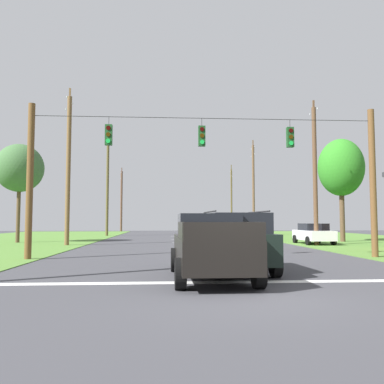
# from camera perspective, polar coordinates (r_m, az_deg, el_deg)

# --- Properties ---
(ground_plane) EXTENTS (120.00, 120.00, 0.00)m
(ground_plane) POSITION_cam_1_polar(r_m,az_deg,el_deg) (9.74, 6.99, -14.27)
(ground_plane) COLOR #3D3D42
(stop_bar_stripe) EXTENTS (13.93, 0.45, 0.01)m
(stop_bar_stripe) POSITION_cam_1_polar(r_m,az_deg,el_deg) (11.73, 5.10, -12.51)
(stop_bar_stripe) COLOR white
(stop_bar_stripe) RESTS_ON ground
(lane_dash_0) EXTENTS (2.50, 0.15, 0.01)m
(lane_dash_0) POSITION_cam_1_polar(r_m,az_deg,el_deg) (17.64, 2.09, -9.66)
(lane_dash_0) COLOR white
(lane_dash_0) RESTS_ON ground
(lane_dash_1) EXTENTS (2.50, 0.15, 0.01)m
(lane_dash_1) POSITION_cam_1_polar(r_m,az_deg,el_deg) (25.28, 0.33, -7.96)
(lane_dash_1) COLOR white
(lane_dash_1) RESTS_ON ground
(lane_dash_2) EXTENTS (2.50, 0.15, 0.01)m
(lane_dash_2) POSITION_cam_1_polar(r_m,az_deg,el_deg) (32.61, -0.58, -7.07)
(lane_dash_2) COLOR white
(lane_dash_2) RESTS_ON ground
(lane_dash_3) EXTENTS (2.50, 0.15, 0.01)m
(lane_dash_3) POSITION_cam_1_polar(r_m,az_deg,el_deg) (36.87, -0.94, -6.72)
(lane_dash_3) COLOR white
(lane_dash_3) RESTS_ON ground
(lane_dash_4) EXTENTS (2.50, 0.15, 0.01)m
(lane_dash_4) POSITION_cam_1_polar(r_m,az_deg,el_deg) (44.75, -1.43, -6.24)
(lane_dash_4) COLOR white
(lane_dash_4) RESTS_ON ground
(overhead_signal_span) EXTENTS (16.23, 0.31, 7.06)m
(overhead_signal_span) POSITION_cam_1_polar(r_m,az_deg,el_deg) (18.77, 1.88, 2.52)
(overhead_signal_span) COLOR brown
(overhead_signal_span) RESTS_ON ground
(pickup_truck) EXTENTS (2.34, 5.43, 1.95)m
(pickup_truck) POSITION_cam_1_polar(r_m,az_deg,el_deg) (12.34, 2.61, -7.60)
(pickup_truck) COLOR black
(pickup_truck) RESTS_ON ground
(suv_black) EXTENTS (2.36, 4.87, 2.05)m
(suv_black) POSITION_cam_1_polar(r_m,az_deg,el_deg) (14.10, 5.86, -6.76)
(suv_black) COLOR black
(suv_black) RESTS_ON ground
(distant_car_crossing_white) EXTENTS (2.02, 4.30, 1.52)m
(distant_car_crossing_white) POSITION_cam_1_polar(r_m,az_deg,el_deg) (31.03, 16.69, -5.61)
(distant_car_crossing_white) COLOR silver
(distant_car_crossing_white) RESTS_ON ground
(utility_pole_mid_right) EXTENTS (0.30, 1.54, 10.23)m
(utility_pole_mid_right) POSITION_cam_1_polar(r_m,az_deg,el_deg) (29.61, 16.91, 2.46)
(utility_pole_mid_right) COLOR brown
(utility_pole_mid_right) RESTS_ON ground
(utility_pole_far_right) EXTENTS (0.28, 1.96, 11.24)m
(utility_pole_far_right) POSITION_cam_1_polar(r_m,az_deg,el_deg) (48.15, 8.63, 0.65)
(utility_pole_far_right) COLOR brown
(utility_pole_far_right) RESTS_ON ground
(utility_pole_near_left) EXTENTS (0.27, 1.88, 10.67)m
(utility_pole_near_left) POSITION_cam_1_polar(r_m,az_deg,el_deg) (65.01, 5.57, -0.84)
(utility_pole_near_left) COLOR brown
(utility_pole_near_left) RESTS_ON ground
(utility_pole_far_left) EXTENTS (0.32, 1.96, 11.17)m
(utility_pole_far_left) POSITION_cam_1_polar(r_m,az_deg,el_deg) (29.87, -17.00, 3.46)
(utility_pole_far_left) COLOR brown
(utility_pole_far_left) RESTS_ON ground
(utility_pole_distant_right) EXTENTS (0.30, 1.77, 11.58)m
(utility_pole_distant_right) POSITION_cam_1_polar(r_m,az_deg,el_deg) (46.69, -11.81, 0.83)
(utility_pole_distant_right) COLOR brown
(utility_pole_distant_right) RESTS_ON ground
(utility_pole_distant_left) EXTENTS (0.33, 1.92, 10.10)m
(utility_pole_distant_left) POSITION_cam_1_polar(r_m,az_deg,el_deg) (64.86, -9.90, -1.10)
(utility_pole_distant_left) COLOR brown
(utility_pole_distant_left) RESTS_ON ground
(tree_roadside_right) EXTENTS (3.70, 3.70, 8.45)m
(tree_roadside_right) POSITION_cam_1_polar(r_m,az_deg,el_deg) (35.55, 20.22, 3.20)
(tree_roadside_right) COLOR brown
(tree_roadside_right) RESTS_ON ground
(tree_roadside_far_right) EXTENTS (3.71, 3.71, 7.75)m
(tree_roadside_far_right) POSITION_cam_1_polar(r_m,az_deg,el_deg) (34.67, -23.08, 3.08)
(tree_roadside_far_right) COLOR brown
(tree_roadside_far_right) RESTS_ON ground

